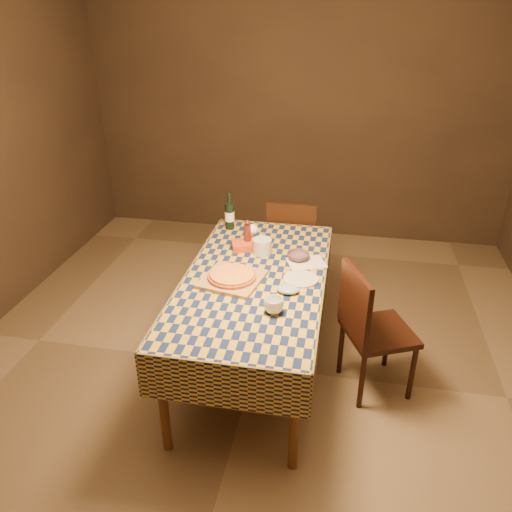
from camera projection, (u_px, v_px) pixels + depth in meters
name	position (u px, v px, depth m)	size (l,w,h in m)	color
room	(255.00, 195.00, 3.08)	(5.00, 5.10, 2.70)	brown
dining_table	(255.00, 286.00, 3.38)	(0.94, 1.84, 0.77)	brown
cutting_board	(232.00, 279.00, 3.29)	(0.37, 0.37, 0.02)	#A7834E
pizza	(232.00, 276.00, 3.28)	(0.39, 0.39, 0.03)	#A1451A
pepper_mill	(247.00, 235.00, 3.70)	(0.06, 0.06, 0.22)	#501A12
bowl	(298.00, 256.00, 3.56)	(0.16, 0.16, 0.05)	#563E48
wine_glass	(253.00, 230.00, 3.73)	(0.09, 0.09, 0.16)	white
wine_bottle	(230.00, 215.00, 4.00)	(0.09, 0.09, 0.30)	black
deli_tub	(262.00, 246.00, 3.62)	(0.14, 0.14, 0.11)	silver
takeout_container	(246.00, 245.00, 3.71)	(0.21, 0.15, 0.05)	#BC3F18
white_plate	(301.00, 279.00, 3.30)	(0.23, 0.23, 0.01)	silver
tumbler	(274.00, 305.00, 2.94)	(0.12, 0.12, 0.09)	white
flour_patch	(306.00, 263.00, 3.52)	(0.26, 0.20, 0.00)	silver
flour_bag	(288.00, 289.00, 3.16)	(0.15, 0.11, 0.04)	#94A5BE
chair_far	(292.00, 243.00, 4.38)	(0.43, 0.43, 0.93)	black
chair_right	(369.00, 325.00, 3.27)	(0.56, 0.56, 0.93)	black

